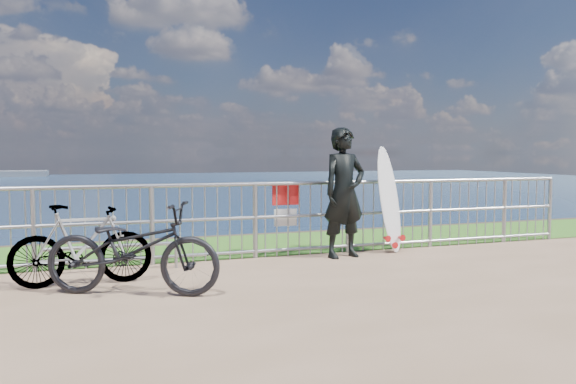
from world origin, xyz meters
name	(u,v)px	position (x,y,z in m)	size (l,w,h in m)	color
grass_strip	(266,244)	(0.00, 2.70, 0.01)	(120.00, 120.00, 0.00)	#316D1E
railing	(289,218)	(0.02, 1.60, 0.58)	(10.06, 0.10, 1.13)	#989BA0
surfer	(344,193)	(0.77, 1.24, 0.97)	(0.70, 0.46, 1.93)	black
surfboard	(390,203)	(1.64, 1.44, 0.77)	(0.55, 0.52, 1.68)	white
bicycle_near	(133,249)	(-2.36, -0.03, 0.51)	(0.68, 1.94, 1.02)	black
bicycle_far	(82,245)	(-2.90, 0.60, 0.48)	(0.45, 1.60, 0.96)	black
bike_rack	(115,249)	(-2.50, 1.25, 0.30)	(1.77, 0.05, 0.37)	#989BA0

